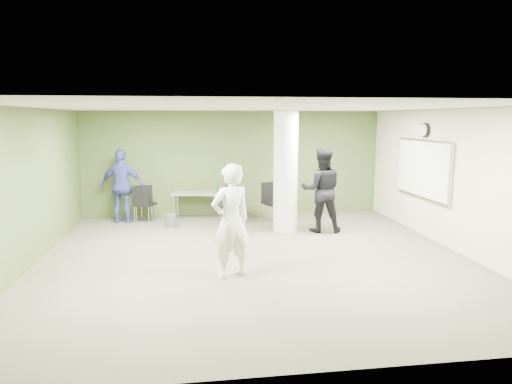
{
  "coord_description": "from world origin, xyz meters",
  "views": [
    {
      "loc": [
        -1.13,
        -8.23,
        2.6
      ],
      "look_at": [
        0.17,
        1.0,
        1.1
      ],
      "focal_mm": 32.0,
      "sensor_mm": 36.0,
      "label": 1
    }
  ],
  "objects": [
    {
      "name": "floor",
      "position": [
        0.0,
        0.0,
        0.0
      ],
      "size": [
        8.0,
        8.0,
        0.0
      ],
      "primitive_type": "plane",
      "color": "#4F4D3E",
      "rests_on": "ground"
    },
    {
      "name": "ceiling",
      "position": [
        0.0,
        0.0,
        2.8
      ],
      "size": [
        8.0,
        8.0,
        0.0
      ],
      "primitive_type": "plane",
      "rotation": [
        3.14,
        0.0,
        0.0
      ],
      "color": "white",
      "rests_on": "wall_back"
    },
    {
      "name": "wall_back",
      "position": [
        0.0,
        4.0,
        1.4
      ],
      "size": [
        8.0,
        2.8,
        0.02
      ],
      "primitive_type": "cube",
      "rotation": [
        1.57,
        0.0,
        0.0
      ],
      "color": "#4F612D",
      "rests_on": "floor"
    },
    {
      "name": "wall_left",
      "position": [
        -4.0,
        0.0,
        1.4
      ],
      "size": [
        0.02,
        8.0,
        2.8
      ],
      "primitive_type": "cube",
      "color": "#4F612D",
      "rests_on": "floor"
    },
    {
      "name": "wall_right_cream",
      "position": [
        4.0,
        0.0,
        1.4
      ],
      "size": [
        0.02,
        8.0,
        2.8
      ],
      "primitive_type": "cube",
      "color": "beige",
      "rests_on": "floor"
    },
    {
      "name": "column",
      "position": [
        1.0,
        2.0,
        1.4
      ],
      "size": [
        0.56,
        0.56,
        2.8
      ],
      "primitive_type": "cylinder",
      "color": "silver",
      "rests_on": "floor"
    },
    {
      "name": "whiteboard",
      "position": [
        3.92,
        1.2,
        1.5
      ],
      "size": [
        0.05,
        2.3,
        1.3
      ],
      "color": "silver",
      "rests_on": "wall_right_cream"
    },
    {
      "name": "wall_clock",
      "position": [
        3.92,
        1.2,
        2.35
      ],
      "size": [
        0.06,
        0.32,
        0.32
      ],
      "color": "black",
      "rests_on": "wall_right_cream"
    },
    {
      "name": "folding_table",
      "position": [
        -0.89,
        3.51,
        0.66
      ],
      "size": [
        1.56,
        0.86,
        0.96
      ],
      "rotation": [
        0.0,
        0.0,
        -0.15
      ],
      "color": "gray",
      "rests_on": "floor"
    },
    {
      "name": "wastebasket",
      "position": [
        -1.67,
        2.73,
        0.16
      ],
      "size": [
        0.27,
        0.27,
        0.32
      ],
      "primitive_type": "cylinder",
      "color": "#4C4C4C",
      "rests_on": "floor"
    },
    {
      "name": "chair_back_left",
      "position": [
        -2.37,
        3.29,
        0.55
      ],
      "size": [
        0.6,
        0.6,
        0.94
      ],
      "rotation": [
        0.0,
        0.0,
        2.78
      ],
      "color": "black",
      "rests_on": "floor"
    },
    {
      "name": "chair_back_right",
      "position": [
        -2.38,
        3.56,
        0.55
      ],
      "size": [
        0.53,
        0.53,
        0.94
      ],
      "rotation": [
        0.0,
        0.0,
        3.3
      ],
      "color": "black",
      "rests_on": "floor"
    },
    {
      "name": "chair_table_left",
      "position": [
        -0.14,
        3.01,
        0.54
      ],
      "size": [
        0.56,
        0.56,
        0.92
      ],
      "rotation": [
        0.0,
        0.0,
        -0.26
      ],
      "color": "black",
      "rests_on": "floor"
    },
    {
      "name": "chair_table_right",
      "position": [
        0.87,
        3.01,
        0.58
      ],
      "size": [
        0.63,
        0.63,
        1.0
      ],
      "rotation": [
        0.0,
        0.0,
        0.32
      ],
      "color": "black",
      "rests_on": "floor"
    },
    {
      "name": "woman_white",
      "position": [
        -0.52,
        -0.98,
        0.95
      ],
      "size": [
        0.81,
        0.69,
        1.89
      ],
      "primitive_type": "imported",
      "rotation": [
        0.0,
        0.0,
        3.55
      ],
      "color": "silver",
      "rests_on": "floor"
    },
    {
      "name": "man_black",
      "position": [
        1.81,
        1.82,
        0.98
      ],
      "size": [
        1.05,
        0.88,
        1.95
      ],
      "primitive_type": "imported",
      "rotation": [
        0.0,
        0.0,
        2.99
      ],
      "color": "black",
      "rests_on": "floor"
    },
    {
      "name": "man_blue",
      "position": [
        -2.87,
        3.4,
        0.93
      ],
      "size": [
        1.15,
        0.64,
        1.86
      ],
      "primitive_type": "imported",
      "rotation": [
        0.0,
        0.0,
        2.97
      ],
      "color": "#3D4599",
      "rests_on": "floor"
    }
  ]
}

